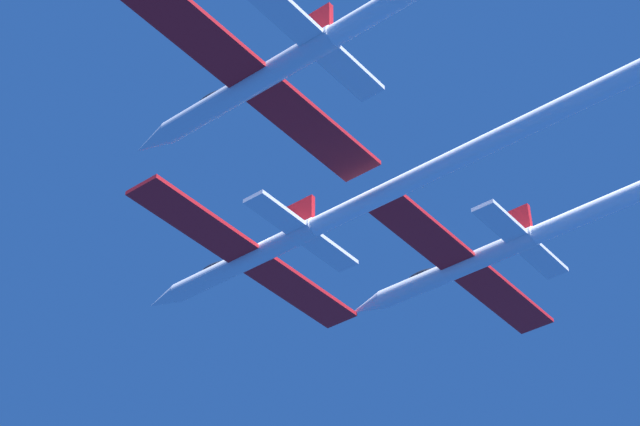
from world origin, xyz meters
The scene contains 1 object.
jet_lead centered at (0.49, -18.10, -0.36)m, with size 16.98×59.52×2.81m.
Camera 1 is at (-36.39, -35.41, -35.83)m, focal length 61.40 mm.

